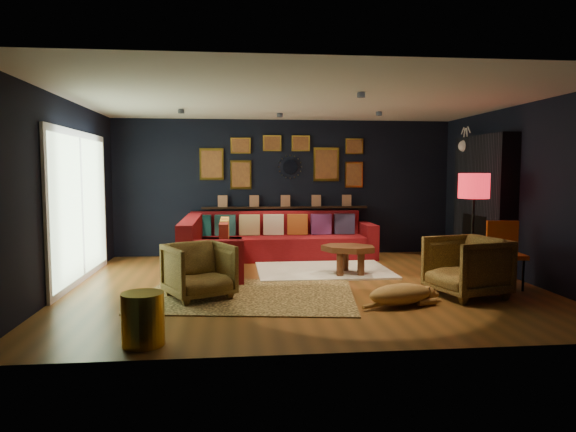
{
  "coord_description": "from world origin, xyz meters",
  "views": [
    {
      "loc": [
        -0.98,
        -7.13,
        1.62
      ],
      "look_at": [
        -0.2,
        0.3,
        0.96
      ],
      "focal_mm": 32.0,
      "sensor_mm": 36.0,
      "label": 1
    }
  ],
  "objects": [
    {
      "name": "floor",
      "position": [
        0.0,
        0.0,
        0.0
      ],
      "size": [
        6.5,
        6.5,
        0.0
      ],
      "primitive_type": "plane",
      "color": "brown",
      "rests_on": "ground"
    },
    {
      "name": "room_walls",
      "position": [
        0.0,
        0.0,
        1.59
      ],
      "size": [
        6.5,
        6.5,
        6.5
      ],
      "color": "black",
      "rests_on": "ground"
    },
    {
      "name": "sectional",
      "position": [
        -0.61,
        1.81,
        0.32
      ],
      "size": [
        3.41,
        2.69,
        0.86
      ],
      "color": "maroon",
      "rests_on": "ground"
    },
    {
      "name": "ledge",
      "position": [
        0.0,
        2.68,
        0.92
      ],
      "size": [
        3.2,
        0.12,
        0.04
      ],
      "primitive_type": "cube",
      "color": "black",
      "rests_on": "room_walls"
    },
    {
      "name": "gallery_wall",
      "position": [
        -0.01,
        2.72,
        1.81
      ],
      "size": [
        3.15,
        0.04,
        1.02
      ],
      "color": "gold",
      "rests_on": "room_walls"
    },
    {
      "name": "sunburst_mirror",
      "position": [
        0.1,
        2.72,
        1.7
      ],
      "size": [
        0.47,
        0.16,
        0.47
      ],
      "color": "silver",
      "rests_on": "room_walls"
    },
    {
      "name": "fireplace",
      "position": [
        3.09,
        0.9,
        1.02
      ],
      "size": [
        0.31,
        1.6,
        2.2
      ],
      "color": "black",
      "rests_on": "ground"
    },
    {
      "name": "deer_head",
      "position": [
        3.14,
        1.4,
        2.05
      ],
      "size": [
        0.5,
        0.28,
        0.45
      ],
      "color": "white",
      "rests_on": "fireplace"
    },
    {
      "name": "sliding_door",
      "position": [
        -3.22,
        0.6,
        1.1
      ],
      "size": [
        0.06,
        2.8,
        2.2
      ],
      "color": "white",
      "rests_on": "ground"
    },
    {
      "name": "ceiling_spots",
      "position": [
        -0.0,
        0.8,
        2.56
      ],
      "size": [
        3.3,
        2.5,
        0.06
      ],
      "color": "black",
      "rests_on": "room_walls"
    },
    {
      "name": "shag_rug",
      "position": [
        0.45,
        0.99,
        0.01
      ],
      "size": [
        2.14,
        1.56,
        0.03
      ],
      "primitive_type": "cube",
      "rotation": [
        0.0,
        0.0,
        0.0
      ],
      "color": "silver",
      "rests_on": "ground"
    },
    {
      "name": "leopard_rug",
      "position": [
        -0.8,
        -0.57,
        0.01
      ],
      "size": [
        2.96,
        2.3,
        0.02
      ],
      "primitive_type": "cube",
      "rotation": [
        0.0,
        0.0,
        -0.15
      ],
      "color": "#D9AF61",
      "rests_on": "ground"
    },
    {
      "name": "coffee_table",
      "position": [
        0.78,
        0.62,
        0.38
      ],
      "size": [
        1.06,
        0.95,
        0.43
      ],
      "rotation": [
        0.0,
        0.0,
        -0.43
      ],
      "color": "#572C18",
      "rests_on": "shag_rug"
    },
    {
      "name": "pouf",
      "position": [
        -1.22,
        0.85,
        0.21
      ],
      "size": [
        0.55,
        0.55,
        0.36
      ],
      "primitive_type": "cylinder",
      "color": "maroon",
      "rests_on": "shag_rug"
    },
    {
      "name": "armchair_left",
      "position": [
        -1.43,
        -0.62,
        0.39
      ],
      "size": [
        0.99,
        0.97,
        0.78
      ],
      "primitive_type": "imported",
      "rotation": [
        0.0,
        0.0,
        0.47
      ],
      "color": "#B9893B",
      "rests_on": "ground"
    },
    {
      "name": "armchair_right",
      "position": [
        2.0,
        -0.87,
        0.43
      ],
      "size": [
        0.96,
        1.0,
        0.86
      ],
      "primitive_type": "imported",
      "rotation": [
        0.0,
        0.0,
        -1.32
      ],
      "color": "#B9893B",
      "rests_on": "ground"
    },
    {
      "name": "gold_stool",
      "position": [
        -1.83,
        -2.35,
        0.25
      ],
      "size": [
        0.4,
        0.4,
        0.49
      ],
      "primitive_type": "cylinder",
      "color": "gold",
      "rests_on": "ground"
    },
    {
      "name": "orange_chair",
      "position": [
        2.76,
        -0.42,
        0.55
      ],
      "size": [
        0.49,
        0.49,
        0.92
      ],
      "rotation": [
        0.0,
        0.0,
        -0.14
      ],
      "color": "black",
      "rests_on": "ground"
    },
    {
      "name": "floor_lamp",
      "position": [
        2.46,
        -0.05,
        1.33
      ],
      "size": [
        0.44,
        0.44,
        1.59
      ],
      "color": "black",
      "rests_on": "ground"
    },
    {
      "name": "dog",
      "position": [
        1.0,
        -1.25,
        0.19
      ],
      "size": [
        1.23,
        0.83,
        0.35
      ],
      "primitive_type": null,
      "rotation": [
        0.0,
        0.0,
        0.27
      ],
      "color": "#C7874B",
      "rests_on": "leopard_rug"
    }
  ]
}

